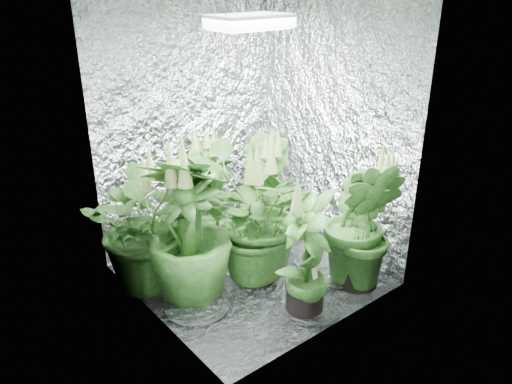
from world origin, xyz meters
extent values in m
plane|color=silver|center=(0.00, 0.00, 0.00)|extent=(1.60, 1.60, 0.00)
cube|color=silver|center=(0.00, 0.80, 1.00)|extent=(1.60, 0.02, 2.00)
cube|color=silver|center=(0.00, -0.80, 1.00)|extent=(1.60, 0.02, 2.00)
cube|color=silver|center=(-0.80, 0.00, 1.00)|extent=(0.02, 1.60, 2.00)
cube|color=silver|center=(0.80, 0.00, 1.00)|extent=(0.02, 1.60, 2.00)
cube|color=gray|center=(0.00, 0.00, 1.83)|extent=(0.50, 0.30, 0.08)
cube|color=white|center=(0.00, 0.00, 1.79)|extent=(0.46, 0.26, 0.01)
cylinder|color=black|center=(-0.18, 0.00, 1.94)|extent=(0.01, 0.01, 0.13)
cylinder|color=black|center=(0.18, 0.00, 1.94)|extent=(0.01, 0.01, 0.13)
cylinder|color=black|center=(-0.64, 0.35, 0.12)|extent=(0.26, 0.26, 0.23)
cylinder|color=#482A15|center=(-0.64, 0.35, 0.22)|extent=(0.24, 0.24, 0.03)
imported|color=#113A0D|center=(-0.64, 0.35, 0.50)|extent=(1.07, 1.07, 0.95)
cone|color=olive|center=(-0.64, 0.35, 0.92)|extent=(0.08, 0.08, 0.23)
cylinder|color=black|center=(0.05, 0.61, 0.11)|extent=(0.25, 0.25, 0.22)
cylinder|color=#482A15|center=(0.05, 0.61, 0.21)|extent=(0.23, 0.23, 0.03)
imported|color=#113A0D|center=(0.05, 0.61, 0.49)|extent=(0.68, 0.68, 0.94)
cone|color=olive|center=(0.05, 0.61, 0.91)|extent=(0.08, 0.08, 0.22)
cylinder|color=black|center=(0.50, 0.38, 0.11)|extent=(0.24, 0.24, 0.22)
cylinder|color=#482A15|center=(0.50, 0.38, 0.20)|extent=(0.23, 0.23, 0.03)
imported|color=#113A0D|center=(0.50, 0.38, 0.47)|extent=(0.59, 0.59, 0.88)
cone|color=olive|center=(0.50, 0.38, 0.85)|extent=(0.08, 0.08, 0.22)
cylinder|color=black|center=(-0.50, 0.04, 0.14)|extent=(0.32, 0.32, 0.28)
cylinder|color=#482A15|center=(-0.50, 0.04, 0.27)|extent=(0.29, 0.29, 0.03)
imported|color=#113A0D|center=(-0.50, 0.04, 0.56)|extent=(0.83, 0.83, 1.05)
cone|color=olive|center=(-0.50, 0.04, 1.02)|extent=(0.10, 0.10, 0.28)
cylinder|color=black|center=(0.01, -0.06, 0.13)|extent=(0.29, 0.29, 0.26)
cylinder|color=#482A15|center=(0.01, -0.06, 0.24)|extent=(0.27, 0.27, 0.03)
imported|color=#113A0D|center=(0.01, -0.06, 0.52)|extent=(1.09, 1.09, 0.98)
cone|color=olive|center=(0.01, -0.06, 0.95)|extent=(0.09, 0.09, 0.26)
cylinder|color=black|center=(-0.01, -0.59, 0.11)|extent=(0.25, 0.25, 0.22)
cylinder|color=#482A15|center=(-0.01, -0.59, 0.21)|extent=(0.23, 0.23, 0.03)
imported|color=#113A0D|center=(-0.01, -0.59, 0.47)|extent=(0.63, 0.63, 0.88)
cone|color=olive|center=(-0.01, -0.59, 0.85)|extent=(0.08, 0.08, 0.22)
cylinder|color=black|center=(0.54, -0.57, 0.14)|extent=(0.31, 0.31, 0.28)
cylinder|color=#482A15|center=(0.54, -0.57, 0.26)|extent=(0.28, 0.28, 0.03)
imported|color=#113A0D|center=(0.54, -0.57, 0.51)|extent=(0.72, 0.72, 0.96)
cone|color=olive|center=(0.54, -0.57, 0.92)|extent=(0.10, 0.10, 0.28)
cylinder|color=black|center=(0.61, 0.62, 0.04)|extent=(0.15, 0.15, 0.09)
cylinder|color=black|center=(0.61, 0.62, 0.22)|extent=(0.12, 0.12, 0.11)
cylinder|color=#4C4C51|center=(0.55, 0.62, 0.22)|extent=(0.04, 0.33, 0.33)
torus|color=#4C4C51|center=(0.55, 0.62, 0.22)|extent=(0.04, 0.34, 0.34)
cube|color=white|center=(0.04, -0.62, 0.30)|extent=(0.05, 0.03, 0.08)
camera|label=1|loc=(-2.00, -2.53, 2.09)|focal=35.00mm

